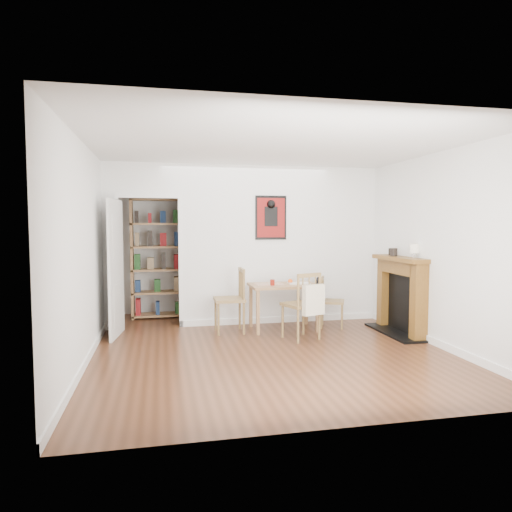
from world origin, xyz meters
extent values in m
plane|color=#57301C|center=(0.00, 0.00, 0.00)|extent=(5.20, 5.20, 0.00)
plane|color=white|center=(0.00, 2.60, 1.30)|extent=(4.50, 0.00, 4.50)
plane|color=white|center=(0.00, -2.60, 1.30)|extent=(4.50, 0.00, 4.50)
plane|color=white|center=(-2.25, 0.00, 1.30)|extent=(0.00, 5.20, 5.20)
plane|color=white|center=(2.25, 0.00, 1.30)|extent=(0.00, 5.20, 5.20)
plane|color=silver|center=(0.00, 0.00, 2.60)|extent=(5.20, 5.20, 0.00)
cube|color=white|center=(0.57, 1.40, 1.30)|extent=(3.35, 0.10, 2.60)
cube|color=white|center=(-2.12, 1.40, 1.30)|extent=(0.25, 0.10, 2.60)
cube|color=white|center=(-1.55, 1.40, 2.33)|extent=(0.90, 0.10, 0.55)
cube|color=white|center=(-2.03, 1.40, 1.02)|extent=(0.06, 0.14, 2.05)
cube|color=white|center=(-1.07, 1.40, 1.02)|extent=(0.06, 0.14, 2.05)
cube|color=white|center=(0.57, 1.34, 0.05)|extent=(3.35, 0.02, 0.10)
cube|color=white|center=(-2.24, -0.60, 0.05)|extent=(0.02, 4.00, 0.10)
cube|color=white|center=(2.24, -0.60, 0.05)|extent=(0.02, 4.00, 0.10)
cube|color=silver|center=(-2.02, 0.93, 1.00)|extent=(0.15, 0.80, 2.00)
cube|color=black|center=(0.40, 1.33, 1.75)|extent=(0.52, 0.02, 0.72)
cube|color=maroon|center=(0.40, 1.32, 1.75)|extent=(0.46, 0.00, 0.64)
cube|color=#977246|center=(0.49, 0.85, 0.69)|extent=(1.04, 0.66, 0.04)
cube|color=#977246|center=(0.02, 0.57, 0.34)|extent=(0.05, 0.05, 0.67)
cube|color=#977246|center=(0.95, 0.57, 0.34)|extent=(0.05, 0.05, 0.67)
cube|color=#977246|center=(0.02, 1.12, 0.34)|extent=(0.05, 0.05, 0.67)
cube|color=#977246|center=(0.95, 1.12, 0.34)|extent=(0.05, 0.05, 0.67)
cube|color=black|center=(1.09, 0.91, 0.57)|extent=(0.22, 0.34, 0.42)
cube|color=beige|center=(0.66, -0.01, 0.61)|extent=(0.35, 0.21, 0.42)
cube|color=#977246|center=(-1.87, 2.21, 1.06)|extent=(0.04, 0.36, 2.11)
cube|color=#977246|center=(-1.02, 2.21, 1.06)|extent=(0.04, 0.36, 2.11)
cube|color=#977246|center=(-1.44, 2.21, 0.04)|extent=(0.89, 0.36, 0.03)
cube|color=#977246|center=(-1.44, 2.21, 0.85)|extent=(0.89, 0.36, 0.03)
cube|color=#977246|center=(-1.44, 2.21, 2.07)|extent=(0.89, 0.36, 0.03)
cube|color=maroon|center=(-1.44, 2.21, 1.06)|extent=(0.78, 0.29, 0.29)
cube|color=brown|center=(2.15, -0.24, 0.55)|extent=(0.20, 0.16, 1.10)
cube|color=brown|center=(2.15, 0.74, 0.55)|extent=(0.20, 0.16, 1.10)
cube|color=brown|center=(2.12, 0.25, 1.13)|extent=(0.30, 1.21, 0.06)
cube|color=brown|center=(2.15, 0.25, 1.00)|extent=(0.20, 0.85, 0.20)
cube|color=black|center=(2.21, 0.25, 0.45)|extent=(0.08, 0.81, 0.88)
cube|color=black|center=(2.09, 0.25, 0.01)|extent=(0.45, 1.25, 0.03)
cylinder|color=maroon|center=(0.29, 0.77, 0.76)|extent=(0.07, 0.07, 0.09)
sphere|color=#FF540D|center=(0.61, 0.91, 0.75)|extent=(0.07, 0.07, 0.07)
cube|color=beige|center=(0.27, 0.92, 0.71)|extent=(0.46, 0.36, 0.00)
cube|color=silver|center=(0.74, 0.87, 0.72)|extent=(0.35, 0.27, 0.02)
cylinder|color=silver|center=(2.18, -0.05, 1.20)|extent=(0.06, 0.06, 0.07)
cylinder|color=beige|center=(2.18, -0.05, 1.30)|extent=(0.13, 0.13, 0.13)
cylinder|color=black|center=(2.08, 0.34, 1.22)|extent=(0.10, 0.10, 0.12)
cylinder|color=black|center=(2.15, 0.56, 1.21)|extent=(0.09, 0.09, 0.11)
camera|label=1|loc=(-1.37, -5.95, 1.64)|focal=32.00mm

